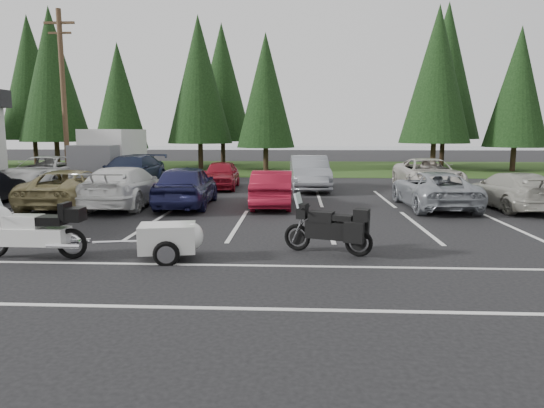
{
  "coord_description": "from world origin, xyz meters",
  "views": [
    {
      "loc": [
        2.26,
        -13.33,
        2.8
      ],
      "look_at": [
        1.6,
        -0.5,
        0.86
      ],
      "focal_mm": 32.0,
      "sensor_mm": 36.0,
      "label": 1
    }
  ],
  "objects": [
    {
      "name": "conifer_4",
      "position": [
        -5.0,
        22.9,
        6.53
      ],
      "size": [
        4.8,
        4.8,
        11.17
      ],
      "color": "#332316",
      "rests_on": "ground"
    },
    {
      "name": "utility_pole",
      "position": [
        -10.0,
        12.0,
        4.7
      ],
      "size": [
        1.6,
        0.26,
        9.0
      ],
      "color": "#473321",
      "rests_on": "ground"
    },
    {
      "name": "car_near_7",
      "position": [
        10.04,
        4.54,
        0.67
      ],
      "size": [
        2.34,
        4.79,
        1.34
      ],
      "primitive_type": "imported",
      "rotation": [
        0.0,
        0.0,
        3.24
      ],
      "color": "#A4A397",
      "rests_on": "ground"
    },
    {
      "name": "car_far_4",
      "position": [
        8.57,
        10.32,
        0.75
      ],
      "size": [
        2.53,
        5.4,
        1.5
      ],
      "primitive_type": "imported",
      "rotation": [
        0.0,
        0.0,
        0.01
      ],
      "color": "beige",
      "rests_on": "ground"
    },
    {
      "name": "conifer_back_a",
      "position": [
        -20.0,
        27.0,
        7.19
      ],
      "size": [
        5.28,
        5.28,
        12.3
      ],
      "color": "#332316",
      "rests_on": "ground"
    },
    {
      "name": "car_near_5",
      "position": [
        1.35,
        4.63,
        0.68
      ],
      "size": [
        1.45,
        4.15,
        1.37
      ],
      "primitive_type": "imported",
      "rotation": [
        0.0,
        0.0,
        3.14
      ],
      "color": "maroon",
      "rests_on": "ground"
    },
    {
      "name": "conifer_back_c",
      "position": [
        14.0,
        26.8,
        7.49
      ],
      "size": [
        5.5,
        5.5,
        12.81
      ],
      "color": "#332316",
      "rests_on": "ground"
    },
    {
      "name": "car_far_3",
      "position": [
        2.86,
        10.0,
        0.81
      ],
      "size": [
        1.99,
        5.02,
        1.63
      ],
      "primitive_type": "imported",
      "rotation": [
        0.0,
        0.0,
        0.06
      ],
      "color": "gray",
      "rests_on": "ground"
    },
    {
      "name": "conifer_6",
      "position": [
        12.0,
        22.1,
        6.71
      ],
      "size": [
        4.93,
        4.93,
        11.48
      ],
      "color": "#332316",
      "rests_on": "ground"
    },
    {
      "name": "car_far_1",
      "position": [
        -5.87,
        9.88,
        0.81
      ],
      "size": [
        2.56,
        5.71,
        1.63
      ],
      "primitive_type": "imported",
      "rotation": [
        0.0,
        0.0,
        -0.05
      ],
      "color": "#19223E",
      "rests_on": "ground"
    },
    {
      "name": "car_far_0",
      "position": [
        -10.14,
        9.86,
        0.79
      ],
      "size": [
        2.68,
        5.72,
        1.58
      ],
      "primitive_type": "imported",
      "rotation": [
        0.0,
        0.0,
        0.01
      ],
      "color": "silver",
      "rests_on": "ground"
    },
    {
      "name": "conifer_7",
      "position": [
        17.5,
        21.8,
        5.81
      ],
      "size": [
        4.27,
        4.27,
        9.94
      ],
      "color": "#332316",
      "rests_on": "ground"
    },
    {
      "name": "lake_water",
      "position": [
        4.0,
        55.0,
        0.0
      ],
      "size": [
        70.0,
        50.0,
        0.02
      ],
      "primitive_type": "cube",
      "color": "slate",
      "rests_on": "ground"
    },
    {
      "name": "conifer_2",
      "position": [
        -16.0,
        22.8,
        6.95
      ],
      "size": [
        5.1,
        5.1,
        11.89
      ],
      "color": "#332316",
      "rests_on": "ground"
    },
    {
      "name": "adventure_motorcycle",
      "position": [
        2.97,
        -2.38,
        0.7
      ],
      "size": [
        2.45,
        1.53,
        1.41
      ],
      "primitive_type": null,
      "rotation": [
        0.0,
        0.0,
        -0.34
      ],
      "color": "black",
      "rests_on": "ground"
    },
    {
      "name": "cargo_trailer",
      "position": [
        -0.56,
        -3.11,
        0.4
      ],
      "size": [
        1.9,
        1.29,
        0.81
      ],
      "primitive_type": null,
      "rotation": [
        0.0,
        0.0,
        0.18
      ],
      "color": "silver",
      "rests_on": "ground"
    },
    {
      "name": "conifer_back_b",
      "position": [
        -4.0,
        27.5,
        6.77
      ],
      "size": [
        4.97,
        4.97,
        11.58
      ],
      "color": "#332316",
      "rests_on": "ground"
    },
    {
      "name": "car_near_2",
      "position": [
        -6.04,
        4.14,
        0.7
      ],
      "size": [
        2.42,
        5.08,
        1.4
      ],
      "primitive_type": "imported",
      "rotation": [
        0.0,
        0.0,
        3.16
      ],
      "color": "#9A8D59",
      "rests_on": "ground"
    },
    {
      "name": "car_far_2",
      "position": [
        -1.47,
        10.22,
        0.68
      ],
      "size": [
        1.77,
        4.08,
        1.37
      ],
      "primitive_type": "imported",
      "rotation": [
        0.0,
        0.0,
        0.04
      ],
      "color": "maroon",
      "rests_on": "ground"
    },
    {
      "name": "car_near_3",
      "position": [
        -4.13,
        4.32,
        0.75
      ],
      "size": [
        2.17,
        5.22,
        1.51
      ],
      "primitive_type": "imported",
      "rotation": [
        0.0,
        0.0,
        3.13
      ],
      "color": "white",
      "rests_on": "ground"
    },
    {
      "name": "conifer_5",
      "position": [
        0.0,
        21.6,
        5.63
      ],
      "size": [
        4.14,
        4.14,
        9.63
      ],
      "color": "#332316",
      "rests_on": "ground"
    },
    {
      "name": "grass_strip",
      "position": [
        0.0,
        24.0,
        0.01
      ],
      "size": [
        80.0,
        16.0,
        0.01
      ],
      "primitive_type": "cube",
      "color": "#1D3B13",
      "rests_on": "ground"
    },
    {
      "name": "box_truck",
      "position": [
        -8.0,
        12.5,
        1.45
      ],
      "size": [
        2.4,
        5.6,
        2.9
      ],
      "primitive_type": null,
      "color": "silver",
      "rests_on": "ground"
    },
    {
      "name": "stall_markings",
      "position": [
        0.0,
        2.0,
        0.0
      ],
      "size": [
        32.0,
        16.0,
        0.01
      ],
      "primitive_type": "cube",
      "color": "silver",
      "rests_on": "ground"
    },
    {
      "name": "touring_motorcycle",
      "position": [
        -3.58,
        -3.14,
        0.76
      ],
      "size": [
        2.75,
        0.89,
        1.52
      ],
      "primitive_type": null,
      "rotation": [
        0.0,
        0.0,
        -0.02
      ],
      "color": "silver",
      "rests_on": "ground"
    },
    {
      "name": "conifer_3",
      "position": [
        -10.5,
        21.4,
        5.27
      ],
      "size": [
        3.87,
        3.87,
        9.02
      ],
      "color": "#332316",
      "rests_on": "ground"
    },
    {
      "name": "car_near_4",
      "position": [
        -1.86,
        4.42,
        0.79
      ],
      "size": [
        2.0,
        4.69,
        1.58
      ],
      "primitive_type": "imported",
      "rotation": [
        0.0,
        0.0,
        3.17
      ],
      "color": "#1C1E47",
      "rests_on": "ground"
    },
    {
      "name": "ground",
      "position": [
        0.0,
        0.0,
        0.0
      ],
      "size": [
        120.0,
        120.0,
        0.0
      ],
      "primitive_type": "plane",
      "color": "black",
      "rests_on": "ground"
    },
    {
      "name": "car_near_6",
      "position": [
        7.28,
        4.62,
        0.67
      ],
      "size": [
        2.39,
        4.9,
        1.34
      ],
      "primitive_type": "imported",
      "rotation": [
        0.0,
        0.0,
        3.18
      ],
      "color": "gray",
      "rests_on": "ground"
    }
  ]
}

